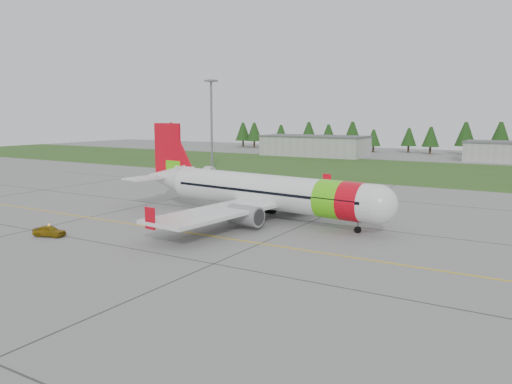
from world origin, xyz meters
The scene contains 9 objects.
ground centered at (0.00, 0.00, 0.00)m, with size 320.00×320.00×0.00m, color gray.
aircraft centered at (3.93, 18.83, 3.34)m, with size 38.14×35.37×11.57m.
follow_me_car centered at (-10.65, -0.88, 1.72)m, with size 1.39×1.17×3.45m, color gold.
service_van centered at (-30.22, 53.96, 2.40)m, with size 1.67×1.58×4.80m, color silver.
grass_strip centered at (0.00, 82.00, 0.01)m, with size 320.00×50.00×0.03m, color #30561E.
taxi_guideline centered at (0.00, 8.00, 0.01)m, with size 120.00×0.25×0.02m, color gold.
hangar_west centered at (-30.00, 110.00, 3.00)m, with size 32.00×14.00×6.00m, color #A8A8A3.
floodlight_mast centered at (-32.00, 58.00, 10.00)m, with size 0.50×0.50×20.00m, color slate.
treeline centered at (0.00, 138.00, 5.00)m, with size 160.00×8.00×10.00m, color #1C3F14, non-canonical shape.
Camera 1 is at (34.40, -33.76, 12.69)m, focal length 35.00 mm.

